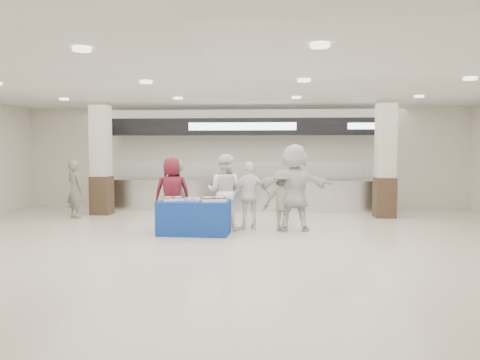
# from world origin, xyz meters

# --- Properties ---
(ground) EXTENTS (14.00, 14.00, 0.00)m
(ground) POSITION_xyz_m (0.00, 0.00, 0.00)
(ground) COLOR beige
(ground) RESTS_ON ground
(serving_line) EXTENTS (8.70, 0.85, 2.80)m
(serving_line) POSITION_xyz_m (0.00, 5.40, 1.16)
(serving_line) COLOR silver
(serving_line) RESTS_ON ground
(column_left) EXTENTS (0.55, 0.55, 3.20)m
(column_left) POSITION_xyz_m (-4.00, 4.20, 1.53)
(column_left) COLOR #352418
(column_left) RESTS_ON ground
(column_right) EXTENTS (0.55, 0.55, 3.20)m
(column_right) POSITION_xyz_m (4.00, 4.20, 1.53)
(column_right) COLOR #352418
(column_right) RESTS_ON ground
(display_table) EXTENTS (1.59, 0.85, 0.75)m
(display_table) POSITION_xyz_m (-0.81, 1.28, 0.38)
(display_table) COLOR #163E99
(display_table) RESTS_ON ground
(sheet_cake_left) EXTENTS (0.52, 0.46, 0.09)m
(sheet_cake_left) POSITION_xyz_m (-1.29, 1.33, 0.80)
(sheet_cake_left) COLOR white
(sheet_cake_left) RESTS_ON display_table
(sheet_cake_right) EXTENTS (0.60, 0.52, 0.11)m
(sheet_cake_right) POSITION_xyz_m (-0.38, 1.25, 0.80)
(sheet_cake_right) COLOR white
(sheet_cake_right) RESTS_ON display_table
(cupcake_tray) EXTENTS (0.49, 0.45, 0.07)m
(cupcake_tray) POSITION_xyz_m (-0.81, 1.29, 0.78)
(cupcake_tray) COLOR #B0B0B5
(cupcake_tray) RESTS_ON display_table
(civilian_maroon) EXTENTS (0.93, 0.72, 1.71)m
(civilian_maroon) POSITION_xyz_m (-1.44, 1.92, 0.85)
(civilian_maroon) COLOR maroon
(civilian_maroon) RESTS_ON ground
(soldier_a) EXTENTS (0.68, 0.53, 1.64)m
(soldier_a) POSITION_xyz_m (-1.37, 2.15, 0.82)
(soldier_a) COLOR slate
(soldier_a) RESTS_ON ground
(chef_tall) EXTENTS (0.99, 0.85, 1.77)m
(chef_tall) POSITION_xyz_m (-0.20, 1.96, 0.88)
(chef_tall) COLOR white
(chef_tall) RESTS_ON ground
(chef_short) EXTENTS (0.99, 0.55, 1.59)m
(chef_short) POSITION_xyz_m (0.39, 2.00, 0.80)
(chef_short) COLOR white
(chef_short) RESTS_ON ground
(soldier_b) EXTENTS (0.98, 0.67, 1.40)m
(soldier_b) POSITION_xyz_m (1.15, 1.92, 0.70)
(soldier_b) COLOR slate
(soldier_b) RESTS_ON ground
(civilian_white) EXTENTS (1.91, 0.76, 2.01)m
(civilian_white) POSITION_xyz_m (1.42, 1.92, 1.00)
(civilian_white) COLOR white
(civilian_white) RESTS_ON ground
(soldier_bg) EXTENTS (0.69, 0.64, 1.59)m
(soldier_bg) POSITION_xyz_m (-4.45, 3.43, 0.79)
(soldier_bg) COLOR slate
(soldier_bg) RESTS_ON ground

